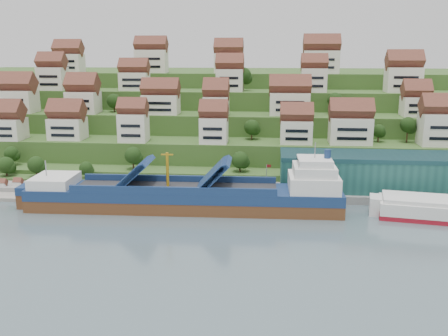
# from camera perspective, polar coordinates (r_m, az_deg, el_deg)

# --- Properties ---
(ground) EXTENTS (300.00, 300.00, 0.00)m
(ground) POSITION_cam_1_polar(r_m,az_deg,el_deg) (130.29, -3.21, -4.79)
(ground) COLOR slate
(ground) RESTS_ON ground
(quay) EXTENTS (180.00, 14.00, 2.20)m
(quay) POSITION_cam_1_polar(r_m,az_deg,el_deg) (142.93, 5.65, -2.72)
(quay) COLOR gray
(quay) RESTS_ON ground
(pebble_beach) EXTENTS (45.00, 20.00, 1.00)m
(pebble_beach) POSITION_cam_1_polar(r_m,az_deg,el_deg) (159.90, -23.57, -2.28)
(pebble_beach) COLOR gray
(pebble_beach) RESTS_ON ground
(hillside) EXTENTS (260.00, 128.00, 31.00)m
(hillside) POSITION_cam_1_polar(r_m,az_deg,el_deg) (228.66, 0.62, 5.87)
(hillside) COLOR #2D4C1E
(hillside) RESTS_ON ground
(hillside_village) EXTENTS (159.32, 61.49, 29.48)m
(hillside_village) POSITION_cam_1_polar(r_m,az_deg,el_deg) (184.43, -1.32, 8.30)
(hillside_village) COLOR white
(hillside_village) RESTS_ON ground
(hillside_trees) EXTENTS (132.41, 61.82, 30.28)m
(hillside_trees) POSITION_cam_1_polar(r_m,az_deg,el_deg) (173.13, -2.96, 5.82)
(hillside_trees) COLOR #1E3C14
(hillside_trees) RESTS_ON ground
(warehouse) EXTENTS (60.00, 15.00, 10.00)m
(warehouse) POSITION_cam_1_polar(r_m,az_deg,el_deg) (147.08, 18.27, -0.42)
(warehouse) COLOR #205750
(warehouse) RESTS_ON quay
(flagpole) EXTENTS (1.28, 0.16, 8.00)m
(flagpole) POSITION_cam_1_polar(r_m,az_deg,el_deg) (136.58, 4.92, -0.95)
(flagpole) COLOR gray
(flagpole) RESTS_ON quay
(cargo_ship) EXTENTS (81.16, 14.56, 17.97)m
(cargo_ship) POSITION_cam_1_polar(r_m,az_deg,el_deg) (129.68, -3.60, -3.31)
(cargo_ship) COLOR brown
(cargo_ship) RESTS_ON ground
(second_ship) EXTENTS (30.14, 15.24, 8.35)m
(second_ship) POSITION_cam_1_polar(r_m,az_deg,el_deg) (133.69, 23.77, -4.34)
(second_ship) COLOR maroon
(second_ship) RESTS_ON ground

